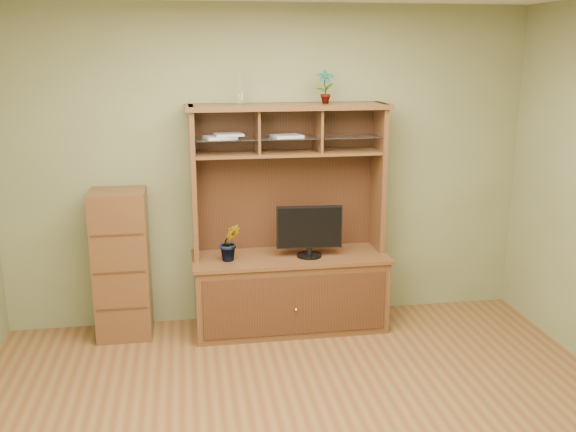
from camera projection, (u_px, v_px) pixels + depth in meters
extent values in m
cube|color=#62643B|center=(269.00, 167.00, 5.49)|extent=(4.50, 0.02, 2.70)
cube|color=#492914|center=(290.00, 293.00, 5.48)|extent=(1.60, 0.55, 0.62)
cube|color=#33190E|center=(296.00, 305.00, 5.21)|extent=(1.50, 0.01, 0.50)
sphere|color=silver|center=(296.00, 310.00, 5.21)|extent=(0.02, 0.02, 0.02)
cube|color=#492914|center=(290.00, 257.00, 5.40)|extent=(1.64, 0.59, 0.03)
cube|color=#492914|center=(194.00, 183.00, 5.21)|extent=(0.04, 0.35, 1.25)
cube|color=#492914|center=(378.00, 177.00, 5.45)|extent=(0.04, 0.35, 1.25)
cube|color=#33190E|center=(285.00, 176.00, 5.49)|extent=(1.52, 0.02, 1.25)
cube|color=#492914|center=(288.00, 107.00, 5.18)|extent=(1.66, 0.40, 0.04)
cube|color=#492914|center=(288.00, 153.00, 5.28)|extent=(1.52, 0.32, 0.02)
cube|color=#492914|center=(257.00, 131.00, 5.19)|extent=(0.02, 0.31, 0.35)
cube|color=#492914|center=(319.00, 130.00, 5.27)|extent=(0.02, 0.31, 0.35)
cube|color=silver|center=(288.00, 138.00, 5.23)|extent=(1.50, 0.27, 0.01)
cylinder|color=black|center=(309.00, 255.00, 5.36)|extent=(0.21, 0.21, 0.02)
cylinder|color=black|center=(309.00, 250.00, 5.35)|extent=(0.04, 0.04, 0.07)
cube|color=black|center=(309.00, 227.00, 5.30)|extent=(0.54, 0.08, 0.35)
imported|color=#275D1F|center=(230.00, 242.00, 5.22)|extent=(0.18, 0.15, 0.31)
imported|color=#2F6A25|center=(325.00, 87.00, 5.19)|extent=(0.15, 0.11, 0.27)
cylinder|color=silver|center=(240.00, 98.00, 5.10)|extent=(0.06, 0.06, 0.10)
cylinder|color=#99724C|center=(239.00, 79.00, 5.07)|extent=(0.04, 0.04, 0.19)
cube|color=#ABABAF|center=(220.00, 137.00, 5.15)|extent=(0.28, 0.24, 0.02)
cube|color=#ABABAF|center=(229.00, 134.00, 5.16)|extent=(0.24, 0.20, 0.02)
cube|color=#ABABAF|center=(287.00, 136.00, 5.24)|extent=(0.27, 0.23, 0.02)
cube|color=#492914|center=(122.00, 264.00, 5.26)|extent=(0.44, 0.40, 1.24)
cube|color=#33190E|center=(122.00, 309.00, 5.14)|extent=(0.40, 0.01, 0.02)
cube|color=#33190E|center=(119.00, 273.00, 5.07)|extent=(0.40, 0.01, 0.01)
cube|color=#33190E|center=(117.00, 235.00, 4.99)|extent=(0.40, 0.01, 0.01)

